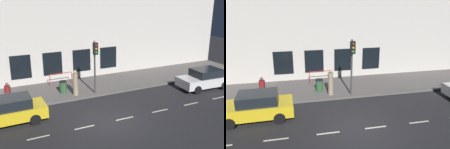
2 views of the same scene
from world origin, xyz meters
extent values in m
plane|color=#232326|center=(0.00, 0.00, 0.00)|extent=(60.00, 60.00, 0.00)
cube|color=#5B5654|center=(6.25, 0.00, 0.07)|extent=(4.50, 32.00, 0.15)
cube|color=beige|center=(8.80, 0.00, 4.16)|extent=(0.60, 32.00, 8.31)
cube|color=black|center=(8.47, -3.81, 1.71)|extent=(0.04, 1.59, 1.91)
cube|color=black|center=(8.47, -1.27, 1.71)|extent=(0.04, 1.59, 1.91)
cube|color=black|center=(8.47, 1.27, 1.71)|extent=(0.04, 1.59, 1.91)
cube|color=black|center=(8.47, 3.81, 1.71)|extent=(0.04, 1.59, 1.91)
cube|color=beige|center=(0.00, -8.80, 0.00)|extent=(0.12, 1.20, 0.01)
cube|color=beige|center=(0.00, -6.20, 0.00)|extent=(0.12, 1.20, 0.01)
cube|color=beige|center=(0.00, -3.60, 0.00)|extent=(0.12, 1.20, 0.01)
cube|color=beige|center=(0.00, -1.00, 0.00)|extent=(0.12, 1.20, 0.01)
cube|color=beige|center=(0.00, 1.60, 0.00)|extent=(0.12, 1.20, 0.01)
cube|color=beige|center=(0.00, 4.20, 0.00)|extent=(0.12, 1.20, 0.01)
cylinder|color=#424244|center=(4.43, -0.87, 2.12)|extent=(0.13, 0.13, 3.95)
cube|color=black|center=(4.24, -0.87, 3.58)|extent=(0.26, 0.32, 0.84)
sphere|color=red|center=(4.10, -0.87, 3.83)|extent=(0.15, 0.15, 0.15)
sphere|color=gold|center=(4.10, -0.87, 3.58)|extent=(0.15, 0.15, 0.15)
sphere|color=green|center=(4.10, -0.87, 3.33)|extent=(0.15, 0.15, 0.15)
cube|color=gold|center=(2.39, 5.36, 0.63)|extent=(1.90, 4.21, 0.70)
cube|color=black|center=(2.40, 5.19, 1.28)|extent=(1.64, 2.20, 0.60)
cylinder|color=black|center=(1.57, 4.05, 0.32)|extent=(0.23, 0.64, 0.64)
cylinder|color=black|center=(3.27, 4.08, 0.32)|extent=(0.23, 0.64, 0.64)
cube|color=silver|center=(2.11, -9.27, 0.63)|extent=(2.05, 4.28, 0.70)
cube|color=black|center=(2.10, -9.44, 1.28)|extent=(1.73, 2.26, 0.60)
cylinder|color=black|center=(1.31, -7.93, 0.32)|extent=(0.25, 0.65, 0.64)
cylinder|color=black|center=(3.04, -8.01, 0.32)|extent=(0.25, 0.65, 0.64)
cylinder|color=black|center=(1.18, -10.53, 0.32)|extent=(0.25, 0.65, 0.64)
cylinder|color=black|center=(2.91, -10.61, 0.32)|extent=(0.25, 0.65, 0.64)
cylinder|color=maroon|center=(4.76, 5.19, 0.84)|extent=(0.50, 0.50, 1.38)
sphere|color=brown|center=(4.76, 5.19, 1.64)|extent=(0.22, 0.22, 0.22)
cube|color=brown|center=(4.66, 5.22, 1.64)|extent=(0.06, 0.07, 0.06)
cylinder|color=gray|center=(4.69, 0.57, 0.97)|extent=(0.52, 0.52, 1.64)
sphere|color=tan|center=(4.69, 0.57, 1.92)|extent=(0.25, 0.25, 0.25)
cube|color=tan|center=(4.78, 0.65, 1.92)|extent=(0.08, 0.08, 0.07)
cylinder|color=#2D5633|center=(5.54, 1.26, 0.58)|extent=(0.54, 0.54, 0.86)
cylinder|color=black|center=(5.54, 1.26, 1.04)|extent=(0.57, 0.57, 0.06)
cylinder|color=red|center=(7.47, 0.00, 0.62)|extent=(0.05, 0.05, 0.95)
cylinder|color=red|center=(7.47, 1.80, 0.62)|extent=(0.05, 0.05, 0.95)
cylinder|color=red|center=(7.47, 0.90, 1.10)|extent=(0.05, 1.81, 0.05)
camera|label=1|loc=(-13.15, 6.14, 7.44)|focal=43.25mm
camera|label=2|loc=(-9.95, 3.29, 6.37)|focal=35.95mm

